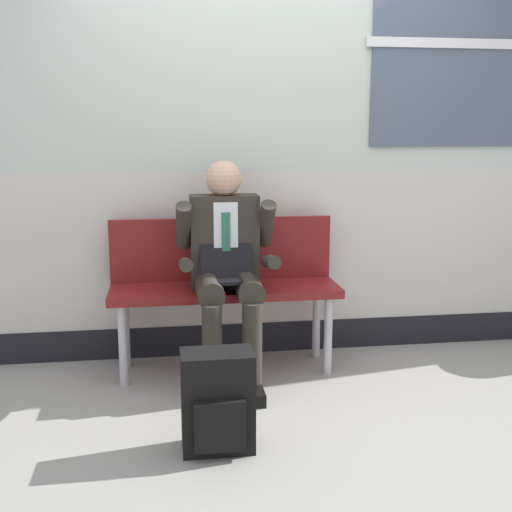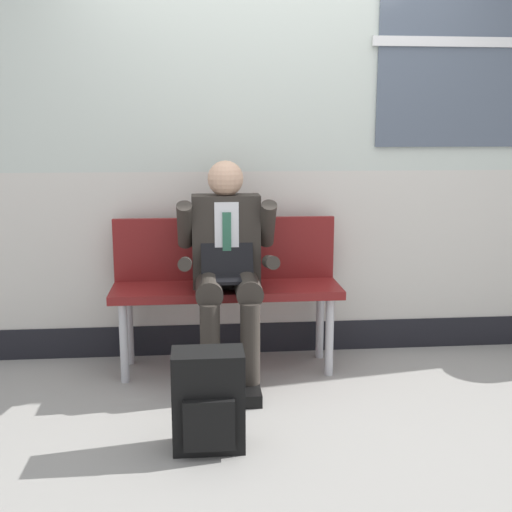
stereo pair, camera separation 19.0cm
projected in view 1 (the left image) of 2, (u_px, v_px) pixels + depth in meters
The scene contains 5 objects.
ground_plane at pixel (288, 389), 3.66m from camera, with size 18.00×18.00×0.00m, color gray.
station_wall at pixel (272, 131), 4.06m from camera, with size 6.52×0.17×2.90m.
bench_with_person at pixel (224, 278), 3.92m from camera, with size 1.37×0.42×0.92m.
person_seated at pixel (227, 264), 3.70m from camera, with size 0.57×0.70×1.28m.
backpack at pixel (218, 402), 2.94m from camera, with size 0.33×0.24×0.47m.
Camera 1 is at (-0.67, -3.38, 1.47)m, focal length 45.07 mm.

